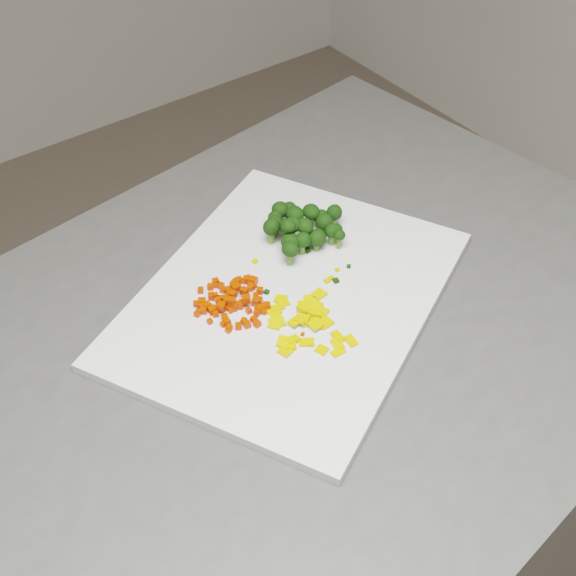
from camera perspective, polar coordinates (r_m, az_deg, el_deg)
counter_block at (r=1.26m, az=-0.23°, el=-17.49°), size 1.06×0.81×0.90m
cutting_board at (r=0.93m, az=-0.00°, el=-0.69°), size 0.50×0.46×0.01m
carrot_pile at (r=0.91m, az=-4.04°, el=-0.65°), size 0.09×0.09×0.02m
pepper_pile at (r=0.89m, az=1.65°, el=-2.27°), size 0.10×0.10×0.01m
broccoli_pile at (r=0.98m, az=0.85°, el=4.55°), size 0.11×0.11×0.05m
carrot_cube_0 at (r=0.91m, az=-4.41°, el=-0.89°), size 0.01×0.01×0.01m
carrot_cube_1 at (r=0.91m, az=-3.38°, el=-1.16°), size 0.01×0.01×0.01m
carrot_cube_2 at (r=0.93m, az=-4.31°, el=-0.16°), size 0.01×0.01×0.01m
carrot_cube_3 at (r=0.94m, az=-5.55°, el=0.05°), size 0.01×0.01×0.01m
carrot_cube_4 at (r=0.89m, az=-4.27°, el=-3.01°), size 0.01×0.01×0.01m
carrot_cube_5 at (r=0.94m, az=-5.24°, el=0.20°), size 0.01×0.01×0.01m
carrot_cube_6 at (r=0.91m, az=-3.93°, el=-0.43°), size 0.01×0.01×0.01m
carrot_cube_7 at (r=0.91m, az=-4.33°, el=-0.63°), size 0.01×0.01×0.01m
carrot_cube_8 at (r=0.90m, az=-4.01°, el=-0.94°), size 0.01×0.01×0.01m
carrot_cube_9 at (r=0.94m, az=-3.92°, el=0.32°), size 0.01×0.01×0.01m
carrot_cube_10 at (r=0.91m, az=-5.01°, el=-0.87°), size 0.01×0.01×0.01m
carrot_cube_11 at (r=0.91m, az=-3.46°, el=-1.29°), size 0.01×0.01×0.01m
carrot_cube_12 at (r=0.93m, az=-2.01°, el=-0.20°), size 0.01×0.01×0.01m
carrot_cube_13 at (r=0.93m, az=-2.67°, el=0.18°), size 0.01×0.01×0.01m
carrot_cube_14 at (r=0.93m, az=-6.23°, el=-0.16°), size 0.01×0.01×0.01m
carrot_cube_15 at (r=0.94m, az=-5.16°, el=0.46°), size 0.01×0.01×0.01m
carrot_cube_16 at (r=0.89m, az=-4.63°, el=-2.58°), size 0.01×0.01×0.01m
carrot_cube_17 at (r=0.94m, az=-3.49°, el=0.57°), size 0.01×0.01×0.01m
carrot_cube_18 at (r=0.92m, az=-3.76°, el=-0.01°), size 0.01×0.01×0.01m
carrot_cube_19 at (r=0.92m, az=-2.07°, el=-0.90°), size 0.01×0.01×0.01m
carrot_cube_20 at (r=0.91m, az=-4.50°, el=-1.41°), size 0.01×0.01×0.01m
carrot_cube_21 at (r=0.89m, az=-2.21°, el=-2.56°), size 0.01×0.01×0.01m
carrot_cube_22 at (r=0.92m, az=-5.16°, el=-0.52°), size 0.01×0.01×0.01m
carrot_cube_23 at (r=0.91m, az=-3.93°, el=-1.33°), size 0.01×0.01×0.01m
carrot_cube_24 at (r=0.91m, az=-4.67°, el=-0.71°), size 0.01×0.01×0.01m
carrot_cube_25 at (r=0.94m, az=-2.58°, el=0.53°), size 0.01×0.01×0.01m
carrot_cube_26 at (r=0.93m, az=-2.64°, el=0.03°), size 0.01×0.01×0.01m
carrot_cube_27 at (r=0.92m, az=-3.13°, el=-0.23°), size 0.01×0.01×0.01m
carrot_cube_28 at (r=0.91m, az=-3.87°, el=-1.30°), size 0.01×0.01×0.01m
carrot_cube_29 at (r=0.94m, az=-5.57°, el=0.12°), size 0.01×0.01×0.01m
carrot_cube_30 at (r=0.89m, az=-2.93°, el=-2.61°), size 0.01×0.01×0.01m
carrot_cube_31 at (r=0.92m, az=-4.85°, el=-0.74°), size 0.01×0.01×0.01m
carrot_cube_32 at (r=0.91m, az=-1.51°, el=-1.30°), size 0.01×0.01×0.01m
carrot_cube_33 at (r=0.91m, az=-4.09°, el=-1.56°), size 0.01×0.01×0.01m
carrot_cube_34 at (r=0.94m, az=-3.90°, el=0.29°), size 0.01×0.01×0.01m
carrot_cube_35 at (r=0.91m, az=-6.47°, el=-1.83°), size 0.01×0.01×0.01m
carrot_cube_36 at (r=0.94m, az=-4.79°, el=0.16°), size 0.01×0.01×0.01m
carrot_cube_37 at (r=0.93m, az=-4.63°, el=-0.13°), size 0.01×0.01×0.01m
carrot_cube_38 at (r=0.92m, az=-6.14°, el=-1.02°), size 0.01×0.01×0.01m
carrot_cube_39 at (r=0.94m, az=-2.90°, el=0.60°), size 0.01×0.01×0.01m
carrot_cube_40 at (r=0.89m, az=-2.24°, el=-2.52°), size 0.01×0.01×0.01m
carrot_cube_41 at (r=0.89m, az=-4.37°, el=-2.43°), size 0.01×0.01×0.01m
carrot_cube_42 at (r=0.91m, az=-2.28°, el=-0.97°), size 0.01×0.01×0.01m
carrot_cube_43 at (r=0.92m, az=-2.32°, el=-0.54°), size 0.01×0.01×0.01m
carrot_cube_44 at (r=0.90m, az=-1.74°, el=-1.64°), size 0.01×0.01×0.01m
carrot_cube_45 at (r=0.91m, az=-2.98°, el=-0.79°), size 0.01×0.01×0.01m
carrot_cube_46 at (r=0.91m, az=-4.38°, el=-1.37°), size 0.01×0.01×0.01m
carrot_cube_47 at (r=0.91m, az=-3.96°, el=-0.46°), size 0.01×0.01×0.01m
carrot_cube_48 at (r=0.93m, az=-3.87°, el=0.03°), size 0.01×0.01×0.01m
carrot_cube_49 at (r=0.94m, az=-3.24°, el=0.51°), size 0.01×0.01×0.01m
carrot_cube_50 at (r=0.89m, az=-3.15°, el=-2.36°), size 0.01×0.01×0.01m
carrot_cube_51 at (r=0.90m, az=-4.52°, el=-2.13°), size 0.01×0.01×0.01m
carrot_cube_52 at (r=0.89m, az=-4.22°, el=-2.87°), size 0.01×0.01×0.01m
carrot_cube_53 at (r=0.90m, az=-2.20°, el=-1.77°), size 0.01×0.01×0.01m
carrot_cube_54 at (r=0.94m, az=-3.68°, el=0.48°), size 0.01×0.01×0.01m
carrot_cube_55 at (r=0.94m, az=-2.49°, el=0.51°), size 0.01×0.01×0.01m
carrot_cube_56 at (r=0.90m, az=-2.81°, el=-1.63°), size 0.01×0.01×0.01m
carrot_cube_57 at (r=0.91m, az=-5.02°, el=-1.38°), size 0.01×0.01×0.01m
carrot_cube_58 at (r=0.91m, az=-2.17°, el=-0.98°), size 0.01×0.01×0.01m
carrot_cube_59 at (r=0.91m, az=-1.67°, el=-1.35°), size 0.01×0.01×0.01m
carrot_cube_60 at (r=0.89m, az=-2.45°, el=-2.25°), size 0.01×0.01×0.01m
carrot_cube_61 at (r=0.90m, az=-5.59°, el=-2.38°), size 0.01×0.01×0.01m
carrot_cube_62 at (r=0.90m, az=-4.77°, el=-1.30°), size 0.01×0.01×0.01m
carrot_cube_63 at (r=0.92m, az=-6.56°, el=-1.12°), size 0.01×0.01×0.01m
carrot_cube_64 at (r=0.91m, az=-4.09°, el=-0.49°), size 0.01×0.01×0.01m
carrot_cube_65 at (r=0.90m, az=-2.07°, el=-1.52°), size 0.01×0.01×0.01m
carrot_cube_66 at (r=0.91m, az=-5.76°, el=-1.26°), size 0.01×0.01×0.01m
carrot_cube_67 at (r=0.89m, az=-3.55°, el=-2.73°), size 0.01×0.01×0.01m
carrot_cube_68 at (r=0.92m, az=-5.46°, el=-0.59°), size 0.01×0.01×0.01m
carrot_cube_69 at (r=0.91m, az=-6.26°, el=-1.23°), size 0.01×0.01×0.01m
carrot_cube_70 at (r=0.91m, az=-4.00°, el=-1.22°), size 0.01×0.01×0.01m
carrot_cube_71 at (r=0.92m, az=-5.12°, el=-0.71°), size 0.01×0.01×0.01m
carrot_cube_72 at (r=0.92m, az=-4.04°, el=-0.57°), size 0.01×0.01×0.01m
carrot_cube_73 at (r=0.93m, az=-2.62°, el=0.15°), size 0.01×0.01×0.01m
carrot_cube_74 at (r=0.91m, az=-5.41°, el=-1.59°), size 0.01×0.01×0.01m
carrot_cube_75 at (r=0.93m, az=-2.44°, el=0.15°), size 0.01×0.01×0.01m
carrot_cube_76 at (r=0.93m, az=-3.64°, el=0.05°), size 0.01×0.01×0.01m
carrot_cube_77 at (r=0.92m, az=-3.16°, el=-0.95°), size 0.01×0.01×0.01m
carrot_cube_78 at (r=0.90m, az=-5.17°, el=-1.86°), size 0.01×0.01×0.01m
carrot_cube_79 at (r=0.91m, az=-6.03°, el=-1.59°), size 0.01×0.01×0.01m
carrot_cube_80 at (r=0.91m, az=-5.81°, el=-1.28°), size 0.01×0.01×0.01m
carrot_cube_81 at (r=0.92m, az=-2.93°, el=-0.58°), size 0.01×0.01×0.01m
pepper_chunk_0 at (r=0.89m, az=-0.78°, el=-2.44°), size 0.02×0.02×0.01m
pepper_chunk_1 at (r=0.92m, az=-0.52°, el=-0.80°), size 0.02×0.02×0.01m
pepper_chunk_2 at (r=0.86m, az=-0.21°, el=-4.53°), size 0.02×0.02×0.01m
pepper_chunk_3 at (r=0.91m, az=1.40°, el=-1.40°), size 0.02×0.02×0.01m
pepper_chunk_4 at (r=0.92m, az=1.46°, el=-0.90°), size 0.02×0.02×0.01m
pepper_chunk_5 at (r=0.93m, az=2.22°, el=-0.44°), size 0.02×0.02×0.00m
pepper_chunk_6 at (r=0.87m, az=0.35°, el=-3.71°), size 0.02×0.01×0.01m
pepper_chunk_7 at (r=0.91m, az=1.88°, el=-1.21°), size 0.02×0.02×0.01m
pepper_chunk_8 at (r=0.91m, az=-0.35°, el=-1.07°), size 0.02×0.01×0.01m
pepper_chunk_9 at (r=0.89m, az=-0.91°, el=-2.58°), size 0.02×0.02×0.00m
pepper_chunk_10 at (r=0.89m, az=1.14°, el=-2.19°), size 0.02×0.02×0.01m
pepper_chunk_11 at (r=0.89m, az=2.58°, el=-2.46°), size 0.02×0.02×0.00m
pepper_chunk_12 at (r=0.87m, az=-0.32°, el=-3.88°), size 0.02×0.02×0.01m
pepper_chunk_13 at (r=0.91m, az=1.07°, el=-1.31°), size 0.02×0.02×0.00m
pepper_chunk_14 at (r=0.89m, az=2.66°, el=-2.54°), size 0.02×0.01×0.01m
pepper_chunk_15 at (r=0.90m, az=-0.87°, el=-2.23°), size 0.02×0.02×0.01m
pepper_chunk_16 at (r=0.89m, az=0.96°, el=-2.20°), size 0.02×0.02×0.01m
pepper_chunk_17 at (r=0.90m, az=2.28°, el=-1.71°), size 0.02×0.02×0.01m
pepper_chunk_18 at (r=0.90m, az=-1.04°, el=-1.69°), size 0.02×0.02×0.00m
pepper_chunk_19 at (r=0.87m, az=1.34°, el=-3.88°), size 0.02×0.02×0.01m
pepper_chunk_20 at (r=0.88m, az=3.55°, el=-3.46°), size 0.01×0.02×0.01m
pepper_chunk_21 at (r=0.90m, az=1.36°, el=-2.33°), size 0.02×0.02×0.01m
pepper_chunk_22 at (r=0.91m, az=-0.66°, el=-1.39°), size 0.01×0.01×0.01m
pepper_chunk_23 at (r=0.87m, az=0.23°, el=-4.14°), size 0.02×0.02×0.01m
pepper_chunk_24 at (r=0.87m, az=2.41°, el=-4.41°), size 0.02×0.02×0.00m
pepper_chunk_25 at (r=0.89m, az=1.23°, el=-2.40°), size 0.01×0.02×0.01m
pepper_chunk_26 at (r=0.87m, az=3.54°, el=-3.99°), size 0.01×0.02×0.01m
pepper_chunk_27 at (r=0.90m, az=1.85°, el=-1.86°), size 0.02×0.02×0.00m
pepper_chunk_28 at (r=0.88m, az=4.51°, el=-3.77°), size 0.01×0.02×0.01m
pepper_chunk_29 at (r=0.90m, az=1.10°, el=-1.45°), size 0.01×0.02×0.01m
pepper_chunk_30 at (r=0.90m, az=1.94°, el=-1.76°), size 0.02×0.02×0.01m
pepper_chunk_31 at (r=0.89m, az=0.56°, el=-2.35°), size 0.02×0.01×0.01m
pepper_chunk_32 at (r=0.91m, az=1.16°, el=-1.45°), size 0.02×0.02×0.01m
pepper_chunk_33 at (r=0.89m, az=1.98°, el=-2.60°), size 0.01×0.01×0.00m
pepper_chunk_34 at (r=0.86m, az=3.58°, el=-4.57°), size 0.02×0.01×0.00m
broccoli_floret_0 at (r=1.02m, az=0.04°, el=5.12°), size 0.02×0.02×0.02m
broccoli_floret_1 at (r=0.97m, az=1.01°, el=3.14°), size 0.03×0.03×0.03m
broccoli_floret_2 at (r=0.98m, az=2.02°, el=3.39°), size 0.03×0.03×0.03m
broccoli_floret_3 at (r=0.97m, az=-0.01°, el=4.08°), size 0.02×0.02×0.03m
broccoli_floret_4 at (r=1.01m, az=2.18°, el=4.78°), size 0.02×0.02×0.02m
broccoli_floret_5 at (r=0.99m, az=-0.10°, el=4.00°), size 0.03×0.03×0.03m
broccoli_floret_6 at (r=1.02m, az=0.06°, el=5.40°), size 0.03×0.03×0.03m
broccoli_floret_7 at (r=1.00m, az=0.45°, el=4.89°), size 0.03×0.03×0.03m
broccoli_floret_8 at (r=0.98m, az=0.28°, el=4.22°), size 0.03×0.03×0.03m
broccoli_floret_9 at (r=0.99m, az=-1.21°, el=3.99°), size 0.03×0.03×0.03m
broccoli_floret_10 at (r=1.01m, az=1.61°, el=5.09°), size 0.03×0.03×0.03m
broccoli_floret_11 at (r=0.99m, az=3.13°, el=3.80°), size 0.03×0.03×0.03m
broccoli_floret_12 at (r=1.01m, az=-0.61°, el=5.28°), size 0.03×0.03×0.03m
broccoli_floret_13 at (r=0.99m, az=3.38°, el=3.84°), size 0.02×0.02×0.03m
broccoli_floret_14 at (r=1.00m, az=-0.96°, el=4.37°), size 0.03×0.03×0.03m
broccoli_floret_15 at (r=1.01m, az=3.26°, el=5.08°), size 0.03×0.03×0.03m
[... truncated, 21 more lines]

